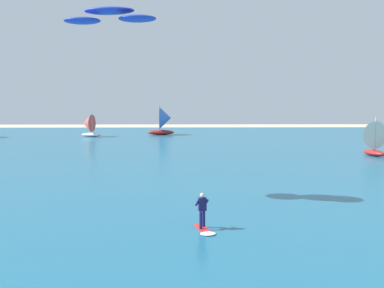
# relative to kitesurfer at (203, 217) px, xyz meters

# --- Properties ---
(ocean) EXTENTS (160.00, 90.00, 0.10)m
(ocean) POSITION_rel_kitesurfer_xyz_m (-0.67, 31.78, -0.65)
(ocean) COLOR #1E607F
(ocean) RESTS_ON ground
(kitesurfer) EXTENTS (1.00, 2.03, 1.67)m
(kitesurfer) POSITION_rel_kitesurfer_xyz_m (0.00, 0.00, 0.00)
(kitesurfer) COLOR red
(kitesurfer) RESTS_ON ocean
(kite) EXTENTS (5.97, 3.12, 0.86)m
(kite) POSITION_rel_kitesurfer_xyz_m (-5.25, 7.28, 10.19)
(kite) COLOR #1E33B2
(sailboat_far_left) EXTENTS (4.42, 3.73, 5.22)m
(sailboat_far_left) POSITION_rel_kitesurfer_xyz_m (-4.08, 56.55, 1.79)
(sailboat_far_left) COLOR maroon
(sailboat_far_left) RESTS_ON ocean
(sailboat_outermost) EXTENTS (3.50, 3.05, 3.95)m
(sailboat_outermost) POSITION_rel_kitesurfer_xyz_m (-15.92, 52.84, 1.21)
(sailboat_outermost) COLOR white
(sailboat_outermost) RESTS_ON ocean
(sailboat_mid_left) EXTENTS (3.14, 3.61, 4.09)m
(sailboat_mid_left) POSITION_rel_kitesurfer_xyz_m (18.99, 27.95, 1.27)
(sailboat_mid_left) COLOR maroon
(sailboat_mid_left) RESTS_ON ocean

